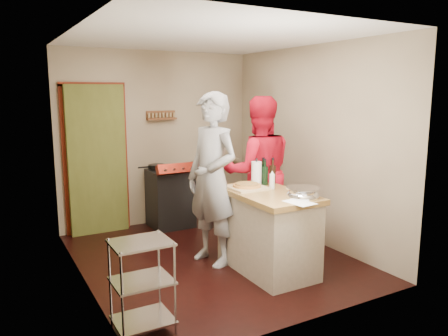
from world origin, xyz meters
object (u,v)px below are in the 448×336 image
at_px(wire_shelving, 142,282).
at_px(island, 268,229).
at_px(person_red, 258,172).
at_px(stove, 170,197).
at_px(person_stripe, 212,179).

bearing_deg(wire_shelving, island, 18.52).
height_order(wire_shelving, island, island).
distance_m(wire_shelving, island, 1.74).
bearing_deg(wire_shelving, person_red, 33.16).
xyz_separation_m(island, person_red, (0.38, 0.78, 0.49)).
bearing_deg(person_red, stove, -40.55).
relative_size(stove, island, 0.77).
relative_size(stove, wire_shelving, 1.26).
bearing_deg(person_stripe, stove, 161.15).
distance_m(stove, island, 2.10).
xyz_separation_m(wire_shelving, person_stripe, (1.22, 1.07, 0.56)).
distance_m(stove, wire_shelving, 2.94).
xyz_separation_m(wire_shelving, island, (1.65, 0.55, 0.04)).
relative_size(wire_shelving, person_red, 0.41).
bearing_deg(person_stripe, island, 25.20).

